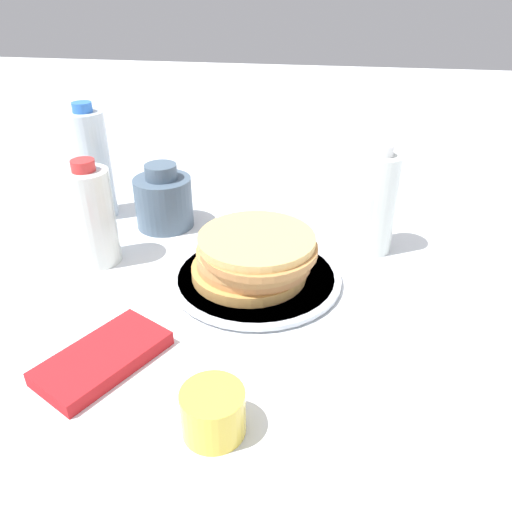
{
  "coord_description": "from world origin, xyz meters",
  "views": [
    {
      "loc": [
        0.7,
        0.12,
        0.45
      ],
      "look_at": [
        0.02,
        0.01,
        0.05
      ],
      "focal_mm": 35.0,
      "sensor_mm": 36.0,
      "label": 1
    }
  ],
  "objects_px": {
    "juice_glass": "(213,412)",
    "water_bottle_far": "(91,217)",
    "water_bottle_near": "(376,203)",
    "plate": "(256,277)",
    "pancake_stack": "(255,256)",
    "cream_jug": "(164,200)",
    "water_bottle_mid": "(92,165)"
  },
  "relations": [
    {
      "from": "cream_jug",
      "to": "water_bottle_far",
      "type": "bearing_deg",
      "value": -25.31
    },
    {
      "from": "plate",
      "to": "water_bottle_mid",
      "type": "xyz_separation_m",
      "value": [
        -0.2,
        -0.36,
        0.1
      ]
    },
    {
      "from": "pancake_stack",
      "to": "water_bottle_mid",
      "type": "xyz_separation_m",
      "value": [
        -0.2,
        -0.35,
        0.06
      ]
    },
    {
      "from": "juice_glass",
      "to": "water_bottle_near",
      "type": "height_order",
      "value": "water_bottle_near"
    },
    {
      "from": "plate",
      "to": "water_bottle_far",
      "type": "bearing_deg",
      "value": -93.97
    },
    {
      "from": "plate",
      "to": "cream_jug",
      "type": "distance_m",
      "value": 0.27
    },
    {
      "from": "cream_jug",
      "to": "water_bottle_mid",
      "type": "bearing_deg",
      "value": -100.06
    },
    {
      "from": "water_bottle_near",
      "to": "pancake_stack",
      "type": "bearing_deg",
      "value": -54.46
    },
    {
      "from": "water_bottle_far",
      "to": "water_bottle_mid",
      "type": "bearing_deg",
      "value": -156.68
    },
    {
      "from": "pancake_stack",
      "to": "cream_jug",
      "type": "height_order",
      "value": "cream_jug"
    },
    {
      "from": "juice_glass",
      "to": "water_bottle_mid",
      "type": "relative_size",
      "value": 0.31
    },
    {
      "from": "juice_glass",
      "to": "water_bottle_far",
      "type": "height_order",
      "value": "water_bottle_far"
    },
    {
      "from": "plate",
      "to": "water_bottle_mid",
      "type": "bearing_deg",
      "value": -119.1
    },
    {
      "from": "juice_glass",
      "to": "cream_jug",
      "type": "distance_m",
      "value": 0.52
    },
    {
      "from": "juice_glass",
      "to": "water_bottle_far",
      "type": "xyz_separation_m",
      "value": [
        -0.33,
        -0.28,
        0.06
      ]
    },
    {
      "from": "water_bottle_mid",
      "to": "water_bottle_far",
      "type": "xyz_separation_m",
      "value": [
        0.18,
        0.08,
        -0.02
      ]
    },
    {
      "from": "juice_glass",
      "to": "water_bottle_near",
      "type": "relative_size",
      "value": 0.37
    },
    {
      "from": "pancake_stack",
      "to": "juice_glass",
      "type": "height_order",
      "value": "pancake_stack"
    },
    {
      "from": "pancake_stack",
      "to": "water_bottle_near",
      "type": "xyz_separation_m",
      "value": [
        -0.14,
        0.19,
        0.04
      ]
    },
    {
      "from": "juice_glass",
      "to": "plate",
      "type": "bearing_deg",
      "value": -179.87
    },
    {
      "from": "pancake_stack",
      "to": "water_bottle_far",
      "type": "bearing_deg",
      "value": -93.81
    },
    {
      "from": "cream_jug",
      "to": "water_bottle_mid",
      "type": "height_order",
      "value": "water_bottle_mid"
    },
    {
      "from": "juice_glass",
      "to": "water_bottle_far",
      "type": "distance_m",
      "value": 0.43
    },
    {
      "from": "water_bottle_mid",
      "to": "pancake_stack",
      "type": "bearing_deg",
      "value": 60.86
    },
    {
      "from": "juice_glass",
      "to": "water_bottle_mid",
      "type": "height_order",
      "value": "water_bottle_mid"
    },
    {
      "from": "cream_jug",
      "to": "plate",
      "type": "bearing_deg",
      "value": 50.32
    },
    {
      "from": "plate",
      "to": "water_bottle_far",
      "type": "distance_m",
      "value": 0.29
    },
    {
      "from": "pancake_stack",
      "to": "water_bottle_near",
      "type": "relative_size",
      "value": 1.01
    },
    {
      "from": "water_bottle_near",
      "to": "water_bottle_mid",
      "type": "distance_m",
      "value": 0.55
    },
    {
      "from": "juice_glass",
      "to": "cream_jug",
      "type": "bearing_deg",
      "value": -156.48
    },
    {
      "from": "juice_glass",
      "to": "water_bottle_near",
      "type": "bearing_deg",
      "value": 157.02
    },
    {
      "from": "cream_jug",
      "to": "water_bottle_far",
      "type": "height_order",
      "value": "water_bottle_far"
    }
  ]
}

